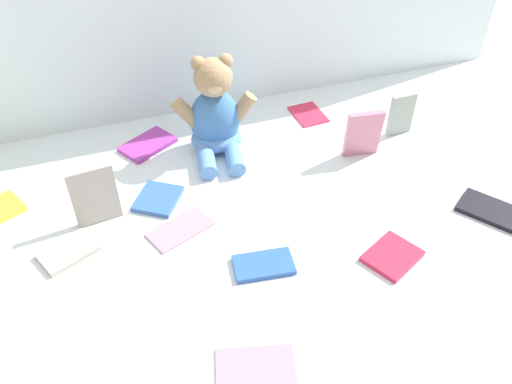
{
  "coord_description": "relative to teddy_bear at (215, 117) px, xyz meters",
  "views": [
    {
      "loc": [
        -0.25,
        -0.85,
        0.79
      ],
      "look_at": [
        0.0,
        -0.1,
        0.1
      ],
      "focal_mm": 37.83,
      "sensor_mm": 36.0,
      "label": 1
    }
  ],
  "objects": [
    {
      "name": "book_case_5",
      "position": [
        -0.15,
        -0.25,
        -0.09
      ],
      "size": [
        0.15,
        0.11,
        0.01
      ],
      "primitive_type": "cube",
      "rotation": [
        0.0,
        0.0,
        1.96
      ],
      "color": "#A97D99",
      "rests_on": "ground_plane"
    },
    {
      "name": "book_case_4",
      "position": [
        0.23,
        -0.46,
        -0.09
      ],
      "size": [
        0.13,
        0.12,
        0.01
      ],
      "primitive_type": "cube",
      "rotation": [
        0.0,
        0.0,
        5.18
      ],
      "color": "#C22440",
      "rests_on": "ground_plane"
    },
    {
      "name": "book_case_0",
      "position": [
        0.45,
        -0.08,
        -0.04
      ],
      "size": [
        0.07,
        0.02,
        0.11
      ],
      "primitive_type": "cube",
      "rotation": [
        0.0,
        0.0,
        0.03
      ],
      "color": "gray",
      "rests_on": "ground_plane"
    },
    {
      "name": "book_case_1",
      "position": [
        -0.17,
        -0.14,
        -0.08
      ],
      "size": [
        0.13,
        0.13,
        0.01
      ],
      "primitive_type": "cube",
      "rotation": [
        0.0,
        0.0,
        2.56
      ],
      "color": "#305BA4",
      "rests_on": "ground_plane"
    },
    {
      "name": "book_case_6",
      "position": [
        -0.1,
        -0.6,
        -0.09
      ],
      "size": [
        0.14,
        0.1,
        0.01
      ],
      "primitive_type": "cube",
      "rotation": [
        0.0,
        0.0,
        1.32
      ],
      "color": "#A47791",
      "rests_on": "ground_plane"
    },
    {
      "name": "teddy_bear",
      "position": [
        0.0,
        0.0,
        0.0
      ],
      "size": [
        0.2,
        0.19,
        0.24
      ],
      "rotation": [
        0.0,
        0.0,
        -0.15
      ],
      "color": "#3F72B2",
      "rests_on": "ground_plane"
    },
    {
      "name": "book_case_7",
      "position": [
        0.32,
        -0.14,
        -0.03
      ],
      "size": [
        0.09,
        0.04,
        0.12
      ],
      "primitive_type": "cube",
      "rotation": [
        0.11,
        0.0,
        -0.14
      ],
      "color": "#BE6E89",
      "rests_on": "ground_plane"
    },
    {
      "name": "book_case_3",
      "position": [
        0.49,
        -0.41,
        -0.09
      ],
      "size": [
        0.15,
        0.16,
        0.01
      ],
      "primitive_type": "cube",
      "rotation": [
        0.0,
        0.0,
        3.76
      ],
      "color": "black",
      "rests_on": "ground_plane"
    },
    {
      "name": "ground_plane",
      "position": [
        0.0,
        -0.19,
        -0.09
      ],
      "size": [
        3.2,
        3.2,
        0.0
      ],
      "primitive_type": "plane",
      "color": "silver"
    },
    {
      "name": "book_case_8",
      "position": [
        -0.02,
        -0.4,
        -0.08
      ],
      "size": [
        0.12,
        0.08,
        0.01
      ],
      "primitive_type": "cube",
      "rotation": [
        0.0,
        0.0,
        4.59
      ],
      "color": "#2955A8",
      "rests_on": "ground_plane"
    },
    {
      "name": "book_case_12",
      "position": [
        -0.37,
        -0.24,
        -0.08
      ],
      "size": [
        0.13,
        0.11,
        0.01
      ],
      "primitive_type": "cube",
      "rotation": [
        0.0,
        0.0,
        2.0
      ],
      "color": "#A7A192",
      "rests_on": "ground_plane"
    },
    {
      "name": "book_case_11",
      "position": [
        0.27,
        0.07,
        -0.09
      ],
      "size": [
        0.08,
        0.11,
        0.01
      ],
      "primitive_type": "cube",
      "rotation": [
        0.0,
        0.0,
        3.21
      ],
      "color": "#CB2746",
      "rests_on": "ground_plane"
    },
    {
      "name": "book_case_9",
      "position": [
        -0.3,
        -0.16,
        -0.02
      ],
      "size": [
        0.09,
        0.03,
        0.13
      ],
      "primitive_type": "cube",
      "rotation": [
        -0.04,
        0.0,
        0.09
      ],
      "color": "#A0968F",
      "rests_on": "ground_plane"
    },
    {
      "name": "book_case_2",
      "position": [
        -0.16,
        0.06,
        -0.08
      ],
      "size": [
        0.15,
        0.13,
        0.01
      ],
      "primitive_type": "cube",
      "rotation": [
        0.0,
        0.0,
        2.09
      ],
      "color": "#9A3394",
      "rests_on": "ground_plane"
    }
  ]
}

